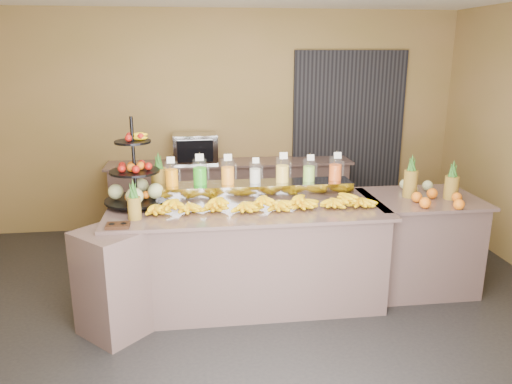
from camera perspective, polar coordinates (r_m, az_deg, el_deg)
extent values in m
plane|color=black|center=(4.60, -0.50, -13.97)|extent=(6.00, 6.00, 0.00)
cube|color=olive|center=(6.55, -3.18, 8.01)|extent=(6.00, 0.02, 2.80)
cube|color=black|center=(6.84, 10.45, 6.40)|extent=(1.50, 0.06, 2.20)
cube|color=gray|center=(4.67, -0.96, -7.34)|extent=(2.40, 0.90, 0.90)
cube|color=gray|center=(4.50, -0.98, -1.90)|extent=(2.50, 1.00, 0.03)
cube|color=gray|center=(4.33, -15.87, -9.89)|extent=(0.71, 0.71, 0.90)
cube|color=gray|center=(5.21, 17.93, -5.62)|extent=(1.00, 0.80, 0.90)
cube|color=gray|center=(5.07, 18.37, -0.71)|extent=(1.08, 0.88, 0.03)
cube|color=gray|center=(6.50, -2.89, -0.63)|extent=(3.00, 0.50, 0.90)
cube|color=gray|center=(6.38, -2.94, 3.38)|extent=(3.10, 0.55, 0.03)
cube|color=gray|center=(4.76, -0.10, 0.20)|extent=(1.85, 0.30, 0.15)
cylinder|color=silver|center=(4.68, -9.62, 2.07)|extent=(0.12, 0.12, 0.22)
cylinder|color=#FE8901|center=(4.69, -9.60, 1.65)|extent=(0.11, 0.11, 0.15)
cylinder|color=gray|center=(4.68, -9.83, 2.69)|extent=(0.01, 0.01, 0.26)
cube|color=white|center=(4.59, -9.72, 3.62)|extent=(0.07, 0.02, 0.06)
cylinder|color=silver|center=(4.67, -6.44, 2.28)|extent=(0.13, 0.13, 0.24)
cylinder|color=#209F15|center=(4.68, -6.42, 1.83)|extent=(0.12, 0.12, 0.16)
cylinder|color=gray|center=(4.67, -6.66, 2.95)|extent=(0.01, 0.01, 0.28)
cube|color=white|center=(4.58, -6.48, 3.96)|extent=(0.08, 0.02, 0.07)
cylinder|color=silver|center=(4.69, -3.26, 2.34)|extent=(0.13, 0.13, 0.23)
cylinder|color=orange|center=(4.69, -3.25, 1.90)|extent=(0.12, 0.12, 0.16)
cylinder|color=gray|center=(4.68, -3.47, 2.99)|extent=(0.01, 0.01, 0.27)
cube|color=white|center=(4.60, -3.23, 3.97)|extent=(0.07, 0.02, 0.06)
cylinder|color=silver|center=(4.71, -0.10, 2.25)|extent=(0.11, 0.11, 0.20)
cylinder|color=silver|center=(4.72, -0.10, 1.87)|extent=(0.10, 0.10, 0.14)
cylinder|color=gray|center=(4.71, -0.28, 2.81)|extent=(0.01, 0.01, 0.24)
cube|color=white|center=(4.64, -0.02, 3.63)|extent=(0.06, 0.02, 0.05)
cylinder|color=silver|center=(4.75, 3.02, 2.54)|extent=(0.13, 0.13, 0.23)
cylinder|color=yellow|center=(4.76, 3.01, 2.11)|extent=(0.12, 0.12, 0.16)
cylinder|color=gray|center=(4.74, 2.82, 3.19)|extent=(0.01, 0.01, 0.28)
cube|color=white|center=(4.66, 3.18, 4.17)|extent=(0.07, 0.02, 0.06)
cylinder|color=silver|center=(4.80, 6.07, 2.49)|extent=(0.12, 0.12, 0.21)
cylinder|color=#84BD44|center=(4.81, 6.06, 2.10)|extent=(0.11, 0.11, 0.14)
cylinder|color=gray|center=(4.80, 5.89, 3.07)|extent=(0.01, 0.01, 0.25)
cube|color=white|center=(4.72, 6.27, 3.94)|extent=(0.07, 0.02, 0.06)
cylinder|color=silver|center=(4.87, 9.06, 2.64)|extent=(0.12, 0.12, 0.22)
cylinder|color=#DB4F13|center=(4.88, 9.04, 2.23)|extent=(0.11, 0.11, 0.15)
cylinder|color=gray|center=(4.86, 8.88, 3.25)|extent=(0.01, 0.01, 0.27)
cube|color=white|center=(4.79, 9.32, 4.16)|extent=(0.07, 0.02, 0.06)
ellipsoid|color=yellow|center=(4.41, -11.34, -1.69)|extent=(0.25, 0.19, 0.11)
ellipsoid|color=yellow|center=(4.40, -7.93, -1.57)|extent=(0.25, 0.19, 0.11)
ellipsoid|color=yellow|center=(4.40, -4.51, -1.45)|extent=(0.25, 0.19, 0.11)
ellipsoid|color=yellow|center=(4.42, -1.11, -1.33)|extent=(0.25, 0.19, 0.11)
ellipsoid|color=yellow|center=(4.45, 2.25, -1.20)|extent=(0.25, 0.19, 0.11)
ellipsoid|color=yellow|center=(4.50, 5.55, -1.07)|extent=(0.25, 0.19, 0.11)
ellipsoid|color=yellow|center=(4.57, 8.77, -0.94)|extent=(0.25, 0.19, 0.11)
ellipsoid|color=yellow|center=(4.65, 11.88, -0.81)|extent=(0.25, 0.19, 0.11)
ellipsoid|color=yellow|center=(4.38, -9.00, -0.69)|extent=(0.21, 0.17, 0.09)
ellipsoid|color=yellow|center=(4.38, -4.19, -0.52)|extent=(0.21, 0.17, 0.09)
ellipsoid|color=yellow|center=(4.41, 0.58, -0.35)|extent=(0.21, 0.17, 0.09)
ellipsoid|color=yellow|center=(4.48, 5.25, -0.18)|extent=(0.21, 0.17, 0.09)
ellipsoid|color=yellow|center=(4.57, 9.75, -0.02)|extent=(0.21, 0.17, 0.09)
cylinder|color=black|center=(4.59, -13.78, 3.39)|extent=(0.03, 0.03, 0.81)
cylinder|color=black|center=(4.68, -13.49, -0.89)|extent=(0.63, 0.63, 0.02)
cylinder|color=black|center=(4.61, -13.70, 2.31)|extent=(0.49, 0.49, 0.02)
cylinder|color=black|center=(4.56, -13.92, 5.59)|extent=(0.35, 0.35, 0.02)
sphere|color=#C4CA8A|center=(4.64, -11.36, 0.20)|extent=(0.15, 0.15, 0.15)
sphere|color=maroon|center=(4.59, -12.18, 2.92)|extent=(0.07, 0.07, 0.07)
sphere|color=orange|center=(4.68, -14.62, -0.34)|extent=(0.08, 0.08, 0.08)
cube|color=black|center=(4.14, -15.51, -3.71)|extent=(0.18, 0.14, 0.03)
cylinder|color=brown|center=(4.27, -13.73, -1.81)|extent=(0.11, 0.11, 0.19)
cone|color=#22511B|center=(4.22, -13.88, 0.45)|extent=(0.06, 0.06, 0.16)
cylinder|color=brown|center=(4.85, -10.97, 1.03)|extent=(0.15, 0.15, 0.28)
cone|color=#22511B|center=(4.80, -11.11, 3.60)|extent=(0.08, 0.08, 0.16)
cylinder|color=brown|center=(5.00, 17.22, 0.92)|extent=(0.14, 0.14, 0.26)
cylinder|color=brown|center=(5.07, 21.42, 0.47)|extent=(0.13, 0.13, 0.22)
ellipsoid|color=orange|center=(4.86, 20.21, -0.79)|extent=(0.39, 0.26, 0.10)
cube|color=gray|center=(6.33, -6.98, 4.99)|extent=(0.56, 0.40, 0.36)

